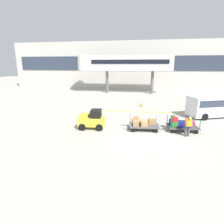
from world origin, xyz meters
TOP-DOWN VIEW (x-y plane):
  - ground_plane at (0.00, 0.00)m, footprint 120.00×120.00m
  - apron_lead_line at (1.58, 6.90)m, footprint 14.33×1.19m
  - terminal_building at (0.00, 25.98)m, footprint 57.68×2.51m
  - jet_bridge at (-4.87, 19.99)m, footprint 16.69×3.00m
  - baggage_tug at (-4.35, 0.56)m, footprint 2.20×1.42m
  - baggage_cart_lead at (-0.30, 1.02)m, footprint 3.06×1.63m
  - baggage_cart_middle at (2.65, 1.28)m, footprint 3.06×1.63m
  - baggage_handler at (2.91, 0.09)m, footprint 0.48×0.50m
  - shuttle_van at (6.38, 6.03)m, footprint 5.16×3.55m
  - safety_cone_far at (-0.67, 9.42)m, footprint 0.36×0.36m

SIDE VIEW (x-z plane):
  - ground_plane at x=0.00m, z-range 0.00..0.00m
  - apron_lead_line at x=1.58m, z-range 0.00..0.01m
  - safety_cone_far at x=-0.67m, z-range 0.00..0.55m
  - baggage_cart_lead at x=-0.30m, z-range -0.04..1.06m
  - baggage_cart_middle at x=2.65m, z-range -0.06..1.14m
  - baggage_tug at x=-4.35m, z-range -0.04..1.54m
  - baggage_handler at x=2.91m, z-range 0.08..1.65m
  - shuttle_van at x=6.38m, z-range 0.19..2.28m
  - terminal_building at x=0.00m, z-range 0.01..9.62m
  - jet_bridge at x=-4.87m, z-range 1.95..8.55m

